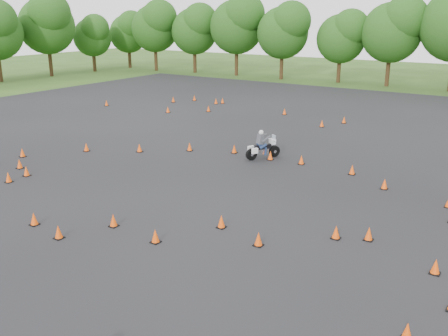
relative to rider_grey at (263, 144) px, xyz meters
name	(u,v)px	position (x,y,z in m)	size (l,w,h in m)	color
ground	(163,228)	(1.31, -9.80, -0.78)	(140.00, 140.00, 0.00)	#2D5119
asphalt_pad	(248,182)	(1.31, -3.80, -0.77)	(62.00, 62.00, 0.00)	black
treeline	(438,44)	(3.43, 25.19, 3.94)	(87.12, 32.50, 10.87)	#214B15
traffic_cones	(242,180)	(1.24, -4.20, -0.55)	(36.65, 33.38, 0.45)	#FF510A
rider_grey	(263,144)	(0.00, 0.00, 0.00)	(2.01, 0.62, 1.55)	#414249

